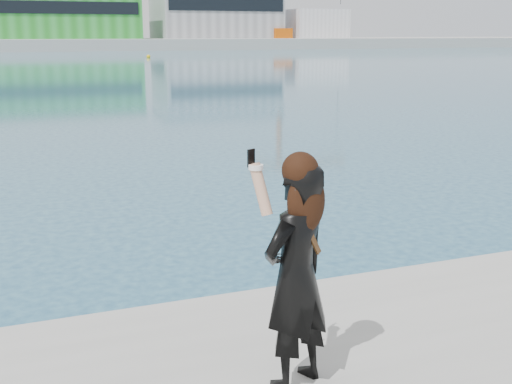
{
  "coord_description": "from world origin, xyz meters",
  "views": [
    {
      "loc": [
        -2.22,
        -4.03,
        3.04
      ],
      "look_at": [
        -0.61,
        0.11,
        1.94
      ],
      "focal_mm": 45.0,
      "sensor_mm": 36.0,
      "label": 1
    }
  ],
  "objects": [
    {
      "name": "flagpole_right",
      "position": [
        22.09,
        121.0,
        6.54
      ],
      "size": [
        1.28,
        0.16,
        8.0
      ],
      "color": "silver",
      "rests_on": "far_quay"
    },
    {
      "name": "woman",
      "position": [
        -0.61,
        -0.59,
        1.59
      ],
      "size": [
        0.64,
        0.55,
        1.57
      ],
      "rotation": [
        0.0,
        0.0,
        3.58
      ],
      "color": "black",
      "rests_on": "near_quay"
    },
    {
      "name": "warehouse_green",
      "position": [
        8.0,
        127.98,
        7.26
      ],
      "size": [
        30.6,
        16.36,
        10.5
      ],
      "color": "#228A27",
      "rests_on": "far_quay"
    },
    {
      "name": "far_quay",
      "position": [
        0.0,
        130.0,
        1.0
      ],
      "size": [
        320.0,
        40.0,
        2.0
      ],
      "primitive_type": "cube",
      "color": "#9E9E99",
      "rests_on": "ground"
    },
    {
      "name": "warehouse_grey_right",
      "position": [
        40.0,
        127.98,
        8.26
      ],
      "size": [
        25.5,
        15.35,
        12.5
      ],
      "color": "gray",
      "rests_on": "far_quay"
    },
    {
      "name": "buoy_near",
      "position": [
        15.02,
        78.18,
        0.0
      ],
      "size": [
        0.5,
        0.5,
        0.5
      ],
      "primitive_type": "sphere",
      "color": "yellow",
      "rests_on": "ground"
    },
    {
      "name": "ancillary_shed",
      "position": [
        62.0,
        126.0,
        5.0
      ],
      "size": [
        12.0,
        10.0,
        6.0
      ],
      "primitive_type": "cube",
      "color": "silver",
      "rests_on": "far_quay"
    }
  ]
}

